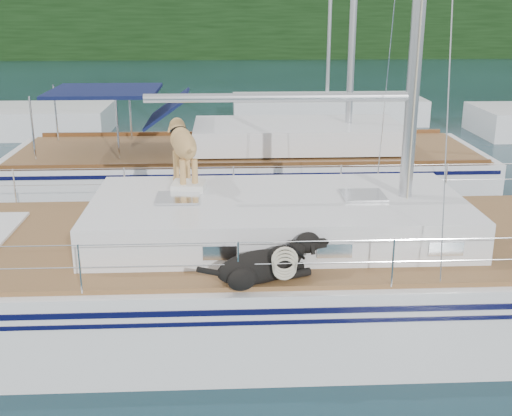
{
  "coord_description": "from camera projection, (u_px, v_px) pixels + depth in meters",
  "views": [
    {
      "loc": [
        0.08,
        -8.56,
        4.43
      ],
      "look_at": [
        0.5,
        0.2,
        1.6
      ],
      "focal_mm": 45.0,
      "sensor_mm": 36.0,
      "label": 1
    }
  ],
  "objects": [
    {
      "name": "ground",
      "position": [
        223.0,
        315.0,
        9.49
      ],
      "size": [
        120.0,
        120.0,
        0.0
      ],
      "primitive_type": "plane",
      "color": "black",
      "rests_on": "ground"
    },
    {
      "name": "tree_line",
      "position": [
        223.0,
        20.0,
        51.35
      ],
      "size": [
        90.0,
        3.0,
        6.0
      ],
      "primitive_type": "cube",
      "color": "black",
      "rests_on": "ground"
    },
    {
      "name": "main_sailboat",
      "position": [
        228.0,
        273.0,
        9.29
      ],
      "size": [
        12.0,
        3.93,
        14.01
      ],
      "color": "white",
      "rests_on": "ground"
    },
    {
      "name": "bg_boat_center",
      "position": [
        327.0,
        110.0,
        24.75
      ],
      "size": [
        7.2,
        3.0,
        11.65
      ],
      "color": "white",
      "rests_on": "ground"
    },
    {
      "name": "shore_bank",
      "position": [
        223.0,
        50.0,
        53.22
      ],
      "size": [
        92.0,
        1.0,
        1.2
      ],
      "primitive_type": "cube",
      "color": "#595147",
      "rests_on": "ground"
    },
    {
      "name": "neighbor_sailboat",
      "position": [
        251.0,
        169.0,
        15.23
      ],
      "size": [
        11.0,
        3.5,
        13.3
      ],
      "color": "white",
      "rests_on": "ground"
    }
  ]
}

